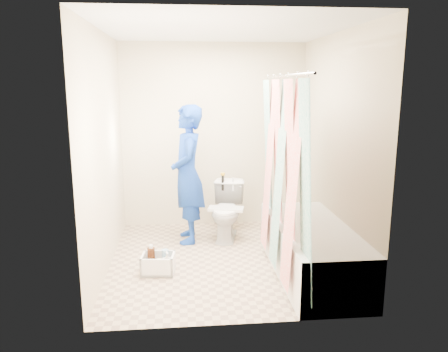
{
  "coord_description": "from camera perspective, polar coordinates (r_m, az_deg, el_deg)",
  "views": [
    {
      "loc": [
        -0.42,
        -4.43,
        1.88
      ],
      "look_at": [
        0.04,
        0.33,
        0.86
      ],
      "focal_mm": 35.0,
      "sensor_mm": 36.0,
      "label": 1
    }
  ],
  "objects": [
    {
      "name": "plumber",
      "position": [
        5.2,
        -4.76,
        0.2
      ],
      "size": [
        0.42,
        0.62,
        1.64
      ],
      "primitive_type": "imported",
      "rotation": [
        0.0,
        0.0,
        -1.52
      ],
      "color": "#0F119E",
      "rests_on": "ground"
    },
    {
      "name": "toilet",
      "position": [
        5.38,
        0.38,
        -4.59
      ],
      "size": [
        0.52,
        0.74,
        0.69
      ],
      "primitive_type": "imported",
      "rotation": [
        0.0,
        0.0,
        -0.21
      ],
      "color": "white",
      "rests_on": "ground"
    },
    {
      "name": "shower_curtain",
      "position": [
        4.2,
        7.48,
        0.08
      ],
      "size": [
        0.06,
        1.75,
        1.8
      ],
      "primitive_type": "cube",
      "color": "white",
      "rests_on": "curtain_rod"
    },
    {
      "name": "ceiling",
      "position": [
        4.48,
        -0.16,
        18.65
      ],
      "size": [
        2.4,
        2.6,
        0.02
      ],
      "primitive_type": "cube",
      "color": "silver",
      "rests_on": "wall_back"
    },
    {
      "name": "curtain_rod",
      "position": [
        4.12,
        7.83,
        12.86
      ],
      "size": [
        0.02,
        1.9,
        0.02
      ],
      "primitive_type": "cylinder",
      "rotation": [
        1.57,
        0.0,
        0.0
      ],
      "color": "silver",
      "rests_on": "wall_back"
    },
    {
      "name": "floor",
      "position": [
        4.83,
        -0.14,
        -10.91
      ],
      "size": [
        2.6,
        2.6,
        0.0
      ],
      "primitive_type": "plane",
      "color": "tan",
      "rests_on": "ground"
    },
    {
      "name": "wall_right",
      "position": [
        4.77,
        14.4,
        3.41
      ],
      "size": [
        0.02,
        2.6,
        2.4
      ],
      "primitive_type": "cube",
      "color": "beige",
      "rests_on": "ground"
    },
    {
      "name": "wall_left",
      "position": [
        4.55,
        -15.39,
        2.97
      ],
      "size": [
        0.02,
        2.6,
        2.4
      ],
      "primitive_type": "cube",
      "color": "beige",
      "rests_on": "ground"
    },
    {
      "name": "tank_internals",
      "position": [
        5.48,
        0.19,
        -0.69
      ],
      "size": [
        0.17,
        0.07,
        0.22
      ],
      "color": "black",
      "rests_on": "toilet"
    },
    {
      "name": "bathtub",
      "position": [
        4.5,
        11.37,
        -9.25
      ],
      "size": [
        0.7,
        1.75,
        0.5
      ],
      "color": "white",
      "rests_on": "ground"
    },
    {
      "name": "tank_lid",
      "position": [
        5.26,
        0.25,
        -4.31
      ],
      "size": [
        0.45,
        0.27,
        0.03
      ],
      "primitive_type": "cube",
      "rotation": [
        0.0,
        0.0,
        -0.21
      ],
      "color": "white",
      "rests_on": "toilet"
    },
    {
      "name": "wall_front",
      "position": [
        3.23,
        2.01,
        -0.15
      ],
      "size": [
        2.4,
        0.02,
        2.4
      ],
      "primitive_type": "cube",
      "color": "beige",
      "rests_on": "ground"
    },
    {
      "name": "wall_back",
      "position": [
        5.79,
        -1.36,
        5.23
      ],
      "size": [
        2.4,
        0.02,
        2.4
      ],
      "primitive_type": "cube",
      "color": "beige",
      "rests_on": "ground"
    },
    {
      "name": "cleaning_caddy",
      "position": [
        4.54,
        -8.45,
        -11.36
      ],
      "size": [
        0.35,
        0.29,
        0.25
      ],
      "rotation": [
        0.0,
        0.0,
        -0.1
      ],
      "color": "white",
      "rests_on": "ground"
    }
  ]
}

